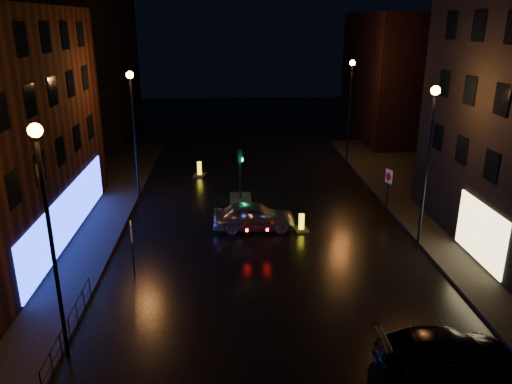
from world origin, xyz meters
TOP-DOWN VIEW (x-y plane):
  - ground at (0.00, 0.00)m, footprint 120.00×120.00m
  - pavement_left at (-14.00, 8.00)m, footprint 12.00×44.00m
  - pavement_right at (14.00, 8.00)m, footprint 12.00×44.00m
  - building_far_left at (-16.00, 35.00)m, footprint 8.00×16.00m
  - building_far_right at (15.00, 32.00)m, footprint 8.00×14.00m
  - street_lamp_lnear at (-7.80, -2.00)m, footprint 0.44×0.44m
  - street_lamp_lfar at (-7.80, 14.00)m, footprint 0.44×0.44m
  - street_lamp_rnear at (7.80, 6.00)m, footprint 0.44×0.44m
  - street_lamp_rfar at (7.80, 22.00)m, footprint 0.44×0.44m
  - traffic_signal at (-1.20, 14.00)m, footprint 1.40×2.40m
  - guard_railing at (-8.00, -1.00)m, footprint 0.05×6.04m
  - silver_hatchback at (-0.58, 9.05)m, footprint 4.66×1.97m
  - dark_sedan at (5.20, -3.38)m, footprint 4.77×2.00m
  - bollard_near at (2.07, 8.66)m, footprint 0.89×1.22m
  - bollard_far at (-4.14, 19.58)m, footprint 1.05×1.38m
  - road_sign_left at (-6.50, 4.13)m, footprint 0.18×0.62m
  - road_sign_right at (7.90, 11.64)m, footprint 0.26×0.61m

SIDE VIEW (x-z plane):
  - ground at x=0.00m, z-range 0.00..0.00m
  - pavement_left at x=-14.00m, z-range 0.00..0.15m
  - pavement_right at x=14.00m, z-range 0.00..0.15m
  - bollard_near at x=2.07m, z-range -0.28..0.71m
  - bollard_far at x=-4.14m, z-range -0.31..0.79m
  - traffic_signal at x=-1.20m, z-range -1.22..2.23m
  - dark_sedan at x=5.20m, z-range 0.00..1.38m
  - guard_railing at x=-8.00m, z-range 0.24..1.24m
  - silver_hatchback at x=-0.58m, z-range 0.00..1.57m
  - road_sign_left at x=-6.50m, z-range 0.64..3.20m
  - road_sign_right at x=7.90m, z-range 0.65..3.24m
  - street_lamp_lnear at x=-7.80m, z-range 1.38..9.75m
  - street_lamp_lfar at x=-7.80m, z-range 1.38..9.75m
  - street_lamp_rnear at x=7.80m, z-range 1.38..9.75m
  - street_lamp_rfar at x=7.80m, z-range 1.38..9.75m
  - building_far_right at x=15.00m, z-range 0.00..12.00m
  - building_far_left at x=-16.00m, z-range 0.00..14.00m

